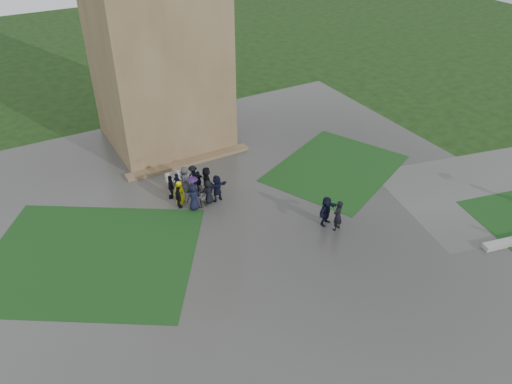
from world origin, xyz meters
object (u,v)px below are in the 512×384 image
tower (153,17)px  pedestrian_mid (326,211)px  bench (178,178)px  pedestrian_near (338,215)px

tower → pedestrian_mid: size_ratio=9.84×
tower → pedestrian_mid: (4.16, -14.74, -8.07)m
bench → pedestrian_mid: pedestrian_mid is taller
pedestrian_near → bench: bearing=-74.4°
tower → bench: (-1.68, -6.57, -8.50)m
bench → pedestrian_mid: 10.06m
tower → pedestrian_near: bearing=-74.1°
bench → pedestrian_mid: (5.84, -8.17, 0.43)m
bench → pedestrian_near: 10.81m
tower → bench: size_ratio=11.06×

